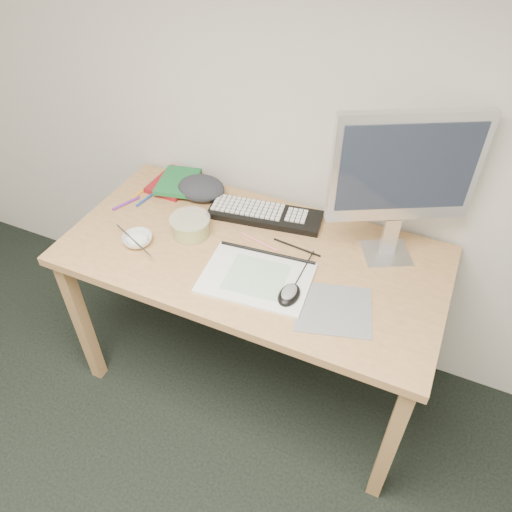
{
  "coord_description": "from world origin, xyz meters",
  "views": [
    {
      "loc": [
        0.82,
        0.19,
        1.97
      ],
      "look_at": [
        0.3,
        1.34,
        0.83
      ],
      "focal_mm": 35.0,
      "sensor_mm": 36.0,
      "label": 1
    }
  ],
  "objects_px": {
    "desk": "(252,269)",
    "sketchpad": "(256,278)",
    "keyboard": "(265,215)",
    "monitor": "(405,172)",
    "rice_bowl": "(138,240)"
  },
  "relations": [
    {
      "from": "monitor",
      "to": "rice_bowl",
      "type": "relative_size",
      "value": 5.06
    },
    {
      "from": "rice_bowl",
      "to": "keyboard",
      "type": "bearing_deg",
      "value": 42.64
    },
    {
      "from": "desk",
      "to": "rice_bowl",
      "type": "distance_m",
      "value": 0.44
    },
    {
      "from": "monitor",
      "to": "desk",
      "type": "bearing_deg",
      "value": 175.44
    },
    {
      "from": "keyboard",
      "to": "rice_bowl",
      "type": "bearing_deg",
      "value": -146.03
    },
    {
      "from": "sketchpad",
      "to": "rice_bowl",
      "type": "xyz_separation_m",
      "value": [
        -0.48,
        -0.01,
        0.01
      ]
    },
    {
      "from": "keyboard",
      "to": "monitor",
      "type": "height_order",
      "value": "monitor"
    },
    {
      "from": "keyboard",
      "to": "rice_bowl",
      "type": "relative_size",
      "value": 4.04
    },
    {
      "from": "keyboard",
      "to": "rice_bowl",
      "type": "height_order",
      "value": "rice_bowl"
    },
    {
      "from": "sketchpad",
      "to": "monitor",
      "type": "distance_m",
      "value": 0.6
    },
    {
      "from": "sketchpad",
      "to": "keyboard",
      "type": "height_order",
      "value": "keyboard"
    },
    {
      "from": "desk",
      "to": "monitor",
      "type": "bearing_deg",
      "value": 23.23
    },
    {
      "from": "desk",
      "to": "monitor",
      "type": "height_order",
      "value": "monitor"
    },
    {
      "from": "desk",
      "to": "sketchpad",
      "type": "bearing_deg",
      "value": -59.53
    },
    {
      "from": "desk",
      "to": "sketchpad",
      "type": "height_order",
      "value": "sketchpad"
    }
  ]
}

